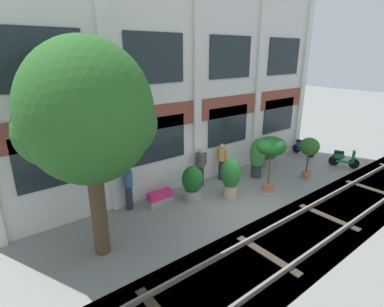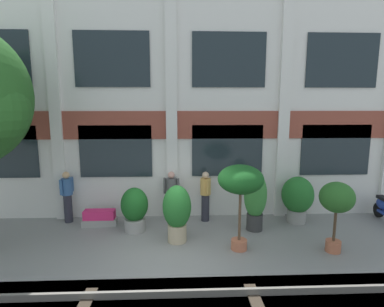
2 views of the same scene
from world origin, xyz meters
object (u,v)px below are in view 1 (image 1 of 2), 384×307
broadleaf_tree (88,117)px  scooter_second_parked (303,147)px  potted_plant_tall_urn (271,148)px  potted_plant_fluted_column (192,182)px  potted_plant_glazed_jar (257,156)px  resident_watching_tracks (201,165)px  potted_plant_stone_basin (269,150)px  potted_plant_low_pan (309,149)px  potted_plant_ribbed_drum (231,176)px  resident_by_doorway (222,160)px  resident_near_plants (128,186)px  scooter_near_curb (343,158)px  potted_plant_square_trough (160,198)px

broadleaf_tree → scooter_second_parked: bearing=6.4°
potted_plant_tall_urn → scooter_second_parked: bearing=18.3°
potted_plant_fluted_column → potted_plant_glazed_jar: bearing=-1.1°
broadleaf_tree → resident_watching_tracks: 6.12m
potted_plant_tall_urn → resident_watching_tracks: bearing=130.9°
potted_plant_stone_basin → scooter_second_parked: (2.92, -0.05, -0.40)m
potted_plant_low_pan → potted_plant_fluted_column: (-5.29, 1.52, -0.66)m
potted_plant_fluted_column → resident_watching_tracks: bearing=36.7°
potted_plant_low_pan → broadleaf_tree: bearing=176.5°
potted_plant_stone_basin → potted_plant_ribbed_drum: bearing=-162.4°
potted_plant_tall_urn → resident_watching_tracks: size_ratio=1.38×
potted_plant_stone_basin → scooter_second_parked: size_ratio=1.09×
potted_plant_low_pan → resident_by_doorway: potted_plant_low_pan is taller
scooter_second_parked → resident_near_plants: resident_near_plants is taller
scooter_near_curb → resident_near_plants: (-10.16, 2.65, 0.46)m
potted_plant_square_trough → potted_plant_stone_basin: 6.31m
potted_plant_low_pan → scooter_near_curb: size_ratio=1.43×
potted_plant_fluted_column → scooter_near_curb: bearing=-13.2°
scooter_near_curb → resident_near_plants: resident_near_plants is taller
potted_plant_glazed_jar → potted_plant_fluted_column: 3.62m
potted_plant_square_trough → potted_plant_tall_urn: bearing=-23.3°
scooter_near_curb → resident_watching_tracks: bearing=-136.5°
potted_plant_ribbed_drum → potted_plant_glazed_jar: bearing=16.4°
potted_plant_low_pan → scooter_second_parked: 3.46m
potted_plant_tall_urn → potted_plant_fluted_column: bearing=156.0°
potted_plant_tall_urn → potted_plant_ribbed_drum: (-1.62, 0.53, -0.92)m
broadleaf_tree → resident_by_doorway: size_ratio=3.52×
resident_by_doorway → scooter_second_parked: bearing=165.0°
broadleaf_tree → potted_plant_glazed_jar: bearing=6.6°
broadleaf_tree → resident_near_plants: (1.72, 1.74, -2.97)m
potted_plant_tall_urn → potted_plant_glazed_jar: (0.71, 1.22, -0.81)m
potted_plant_fluted_column → potted_plant_ribbed_drum: size_ratio=0.83×
potted_plant_glazed_jar → scooter_second_parked: bearing=6.1°
scooter_near_curb → resident_near_plants: 10.51m
resident_watching_tracks → resident_by_doorway: bearing=98.1°
scooter_near_curb → scooter_second_parked: same height
potted_plant_glazed_jar → potted_plant_tall_urn: bearing=-120.2°
resident_by_doorway → potted_plant_square_trough: bearing=-7.7°
scooter_near_curb → resident_by_doorway: size_ratio=0.79×
broadleaf_tree → potted_plant_low_pan: 9.62m
potted_plant_low_pan → resident_by_doorway: (-3.12, 2.23, -0.48)m
scooter_second_parked → resident_by_doorway: resident_by_doorway is taller
potted_plant_low_pan → potted_plant_square_trough: (-6.47, 1.97, -1.12)m
resident_by_doorway → resident_watching_tracks: (-1.10, 0.09, -0.00)m
potted_plant_fluted_column → resident_near_plants: (-2.25, 0.79, 0.19)m
potted_plant_low_pan → resident_by_doorway: bearing=144.5°
resident_by_doorway → potted_plant_ribbed_drum: bearing=46.2°
broadleaf_tree → potted_plant_stone_basin: size_ratio=3.83×
broadleaf_tree → resident_near_plants: broadleaf_tree is taller
resident_watching_tracks → resident_near_plants: resident_near_plants is taller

